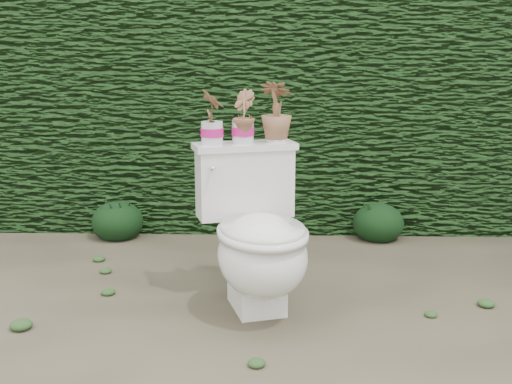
{
  "coord_description": "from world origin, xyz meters",
  "views": [
    {
      "loc": [
        0.2,
        -3.03,
        1.24
      ],
      "look_at": [
        0.12,
        -0.01,
        0.55
      ],
      "focal_mm": 45.0,
      "sensor_mm": 36.0,
      "label": 1
    }
  ],
  "objects_px": {
    "potted_plant_center": "(243,118)",
    "potted_plant_left": "(212,119)",
    "toilet": "(258,239)",
    "potted_plant_right": "(276,113)"
  },
  "relations": [
    {
      "from": "potted_plant_left",
      "to": "potted_plant_right",
      "type": "height_order",
      "value": "potted_plant_right"
    },
    {
      "from": "toilet",
      "to": "potted_plant_center",
      "type": "distance_m",
      "value": 0.59
    },
    {
      "from": "potted_plant_center",
      "to": "potted_plant_right",
      "type": "xyz_separation_m",
      "value": [
        0.16,
        0.05,
        0.02
      ]
    },
    {
      "from": "toilet",
      "to": "potted_plant_center",
      "type": "bearing_deg",
      "value": 91.86
    },
    {
      "from": "toilet",
      "to": "potted_plant_right",
      "type": "bearing_deg",
      "value": 55.86
    },
    {
      "from": "toilet",
      "to": "potted_plant_left",
      "type": "xyz_separation_m",
      "value": [
        -0.22,
        0.18,
        0.55
      ]
    },
    {
      "from": "potted_plant_left",
      "to": "potted_plant_center",
      "type": "xyz_separation_m",
      "value": [
        0.15,
        0.05,
        -0.0
      ]
    },
    {
      "from": "potted_plant_center",
      "to": "potted_plant_left",
      "type": "bearing_deg",
      "value": 86.6
    },
    {
      "from": "toilet",
      "to": "potted_plant_center",
      "type": "relative_size",
      "value": 3.19
    },
    {
      "from": "potted_plant_right",
      "to": "toilet",
      "type": "bearing_deg",
      "value": 88.21
    }
  ]
}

